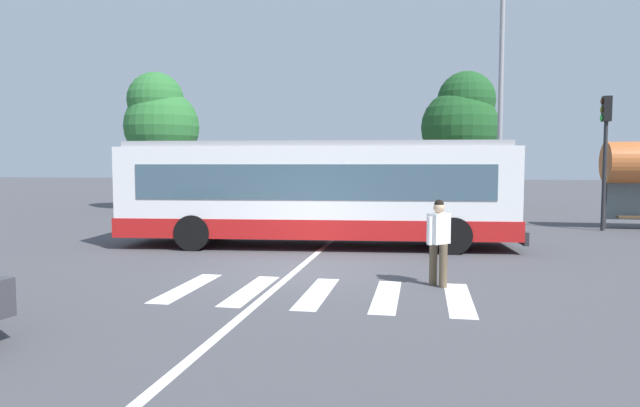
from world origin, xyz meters
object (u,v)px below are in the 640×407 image
Objects in this scene: background_tree_left at (160,119)px; background_tree_right at (462,120)px; parked_car_silver at (274,196)px; parked_car_black at (230,195)px; twin_arm_street_lamp at (501,76)px; parked_car_charcoal at (383,197)px; parked_car_white at (491,198)px; traffic_light_far_corner at (605,141)px; parked_car_champagne at (435,197)px; city_transit_bus at (317,192)px; pedestrian_crossing_street at (439,238)px; parked_car_red at (329,196)px.

background_tree_right reaches higher than background_tree_left.
background_tree_right is (9.58, 3.20, 4.05)m from parked_car_silver.
twin_arm_street_lamp is at bearing -15.36° from parked_car_black.
parked_car_charcoal is at bearing 0.33° from parked_car_black.
background_tree_left is at bearing -177.90° from parked_car_white.
parked_car_white is 0.95× the size of traffic_light_far_corner.
parked_car_champagne is 1.00× the size of parked_car_white.
city_transit_bus reaches higher than parked_car_champagne.
twin_arm_street_lamp is at bearing 77.93° from pedestrian_crossing_street.
pedestrian_crossing_street reaches higher than parked_car_red.
parked_car_charcoal is 5.25m from parked_car_white.
parked_car_black is at bearing 164.64° from twin_arm_street_lamp.
parked_car_red is at bearing 97.74° from city_transit_bus.
parked_car_red is 1.01× the size of parked_car_white.
twin_arm_street_lamp reaches higher than parked_car_champagne.
city_transit_bus reaches higher than parked_car_white.
background_tree_right is (6.72, 2.88, 4.05)m from parked_car_red.
pedestrian_crossing_street is 0.37× the size of parked_car_black.
background_tree_left is (-10.63, 11.52, 3.21)m from city_transit_bus.
city_transit_bus is 12.56m from parked_car_silver.
parked_car_champagne is at bearing 2.86° from parked_car_red.
parked_car_black and parked_car_charcoal have the same top height.
parked_car_champagne is 5.01m from background_tree_right.
parked_car_black and parked_car_silver have the same top height.
city_transit_bus is 16.00m from background_tree_left.
parked_car_charcoal is (2.75, 0.08, 0.00)m from parked_car_red.
background_tree_right reaches higher than traffic_light_far_corner.
city_transit_bus is at bearing -117.68° from parked_car_white.
parked_car_white is 0.46× the size of twin_arm_street_lamp.
background_tree_right is (1.71, 19.78, 3.84)m from pedestrian_crossing_street.
parked_car_charcoal and parked_car_champagne have the same top height.
parked_car_black is 0.99× the size of parked_car_silver.
city_transit_bus reaches higher than parked_car_charcoal.
parked_car_red and parked_car_white have the same top height.
parked_car_champagne is 2.67m from parked_car_white.
city_transit_bus is 2.52× the size of parked_car_champagne.
parked_car_white is at bearing 62.32° from city_transit_bus.
city_transit_bus is 12.86m from parked_car_champagne.
background_tree_left is 0.98× the size of background_tree_right.
pedestrian_crossing_street is 18.36m from parked_car_silver.
pedestrian_crossing_street reaches higher than parked_car_white.
traffic_light_far_corner reaches higher than parked_car_red.
twin_arm_street_lamp is (13.23, -3.63, 5.32)m from parked_car_black.
parked_car_silver is 0.46× the size of twin_arm_street_lamp.
background_tree_right reaches higher than parked_car_charcoal.
pedestrian_crossing_street is at bearing -73.49° from parked_car_red.
parked_car_champagne is at bearing -117.91° from background_tree_right.
parked_car_silver is at bearing 162.97° from twin_arm_street_lamp.
city_transit_bus reaches higher than parked_car_black.
city_transit_bus is 12.15m from parked_car_red.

